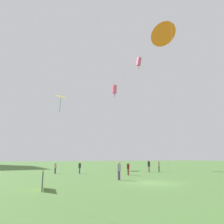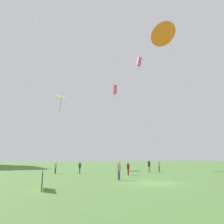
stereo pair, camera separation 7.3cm
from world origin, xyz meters
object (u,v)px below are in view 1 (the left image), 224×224
at_px(person_standing_6, 119,169).
at_px(kite_flying_1, 167,38).
at_px(person_standing_2, 159,166).
at_px(person_standing_5, 128,168).
at_px(kite_flying_2, 139,62).
at_px(person_standing_3, 149,165).
at_px(kite_flying_7, 61,97).
at_px(person_standing_4, 80,167).
at_px(kite_flying_8, 114,90).
at_px(person_standing_0, 55,167).
at_px(event_banner, 43,180).

relative_size(person_standing_6, kite_flying_1, 0.10).
xyz_separation_m(person_standing_2, person_standing_5, (-8.12, -4.11, -0.04)).
bearing_deg(person_standing_6, kite_flying_2, 141.37).
bearing_deg(person_standing_2, person_standing_5, -51.13).
xyz_separation_m(person_standing_3, kite_flying_1, (-4.26, -10.69, 15.42)).
bearing_deg(kite_flying_7, person_standing_4, -91.61).
bearing_deg(person_standing_6, person_standing_4, -175.72).
bearing_deg(kite_flying_7, kite_flying_8, -29.75).
relative_size(person_standing_4, kite_flying_2, 0.06).
xyz_separation_m(person_standing_5, kite_flying_7, (-4.29, 24.16, 15.43)).
bearing_deg(person_standing_4, person_standing_3, 86.55).
height_order(person_standing_0, person_standing_6, person_standing_6).
relative_size(kite_flying_2, kite_flying_7, 1.57).
bearing_deg(kite_flying_2, kite_flying_7, 156.82).
xyz_separation_m(person_standing_0, person_standing_2, (16.10, -3.07, 0.08)).
distance_m(person_standing_2, kite_flying_2, 28.23).
relative_size(person_standing_2, kite_flying_1, 0.09).
xyz_separation_m(kite_flying_2, kite_flying_8, (-6.30, 1.11, -7.85)).
bearing_deg(person_standing_3, kite_flying_2, 87.64).
xyz_separation_m(person_standing_5, person_standing_6, (-3.92, -4.97, 0.11)).
height_order(person_standing_2, event_banner, person_standing_2).
xyz_separation_m(person_standing_3, person_standing_6, (-9.94, -8.87, -0.03)).
xyz_separation_m(kite_flying_7, event_banner, (-7.65, -32.78, -15.68)).
bearing_deg(kite_flying_8, person_standing_2, -84.47).
bearing_deg(person_standing_4, kite_flying_1, 33.54).
height_order(person_standing_3, person_standing_6, person_standing_3).
bearing_deg(kite_flying_2, person_standing_3, -118.87).
bearing_deg(kite_flying_2, kite_flying_1, -115.72).
distance_m(person_standing_5, kite_flying_2, 32.65).
relative_size(person_standing_3, kite_flying_7, 0.11).
height_order(person_standing_4, kite_flying_2, kite_flying_2).
xyz_separation_m(person_standing_4, kite_flying_8, (11.60, 12.18, 16.94)).
bearing_deg(person_standing_6, person_standing_0, -162.03).
bearing_deg(kite_flying_7, person_standing_6, -89.27).
height_order(kite_flying_1, kite_flying_7, kite_flying_1).
relative_size(person_standing_3, event_banner, 0.82).
xyz_separation_m(person_standing_0, person_standing_3, (14.00, -3.26, 0.17)).
xyz_separation_m(person_standing_2, kite_flying_2, (4.97, 12.61, 24.77)).
height_order(person_standing_2, person_standing_5, person_standing_2).
height_order(person_standing_0, kite_flying_8, kite_flying_8).
relative_size(person_standing_4, kite_flying_1, 0.09).
bearing_deg(kite_flying_2, person_standing_2, -111.50).
bearing_deg(kite_flying_7, person_standing_0, -102.25).
relative_size(person_standing_0, kite_flying_7, 0.09).
bearing_deg(person_standing_4, kite_flying_2, 127.39).
height_order(person_standing_6, kite_flying_2, kite_flying_2).
xyz_separation_m(person_standing_2, kite_flying_7, (-12.41, 20.05, 15.39)).
bearing_deg(person_standing_0, kite_flying_2, 155.58).
distance_m(person_standing_4, kite_flying_2, 32.53).
bearing_deg(person_standing_5, kite_flying_7, -156.74).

